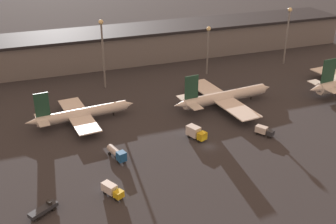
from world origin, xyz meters
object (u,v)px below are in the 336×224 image
service_vehicle_1 (112,190)px  service_vehicle_2 (44,209)px  service_vehicle_0 (196,133)px  airplane_2 (224,97)px  service_vehicle_3 (264,131)px  service_vehicle_4 (117,153)px  airplane_1 (81,114)px

service_vehicle_1 → service_vehicle_2: service_vehicle_1 is taller
service_vehicle_0 → service_vehicle_1: bearing=-82.1°
airplane_2 → service_vehicle_0: size_ratio=5.66×
airplane_2 → service_vehicle_2: airplane_2 is taller
service_vehicle_0 → service_vehicle_2: bearing=-90.6°
service_vehicle_3 → service_vehicle_4: (-45.55, 2.29, 0.21)m
airplane_2 → service_vehicle_2: (-65.33, -38.98, -2.06)m
service_vehicle_1 → service_vehicle_4: (5.21, 15.98, 0.10)m
airplane_2 → service_vehicle_2: 76.10m
service_vehicle_0 → airplane_1: bearing=-151.5°
airplane_2 → service_vehicle_0: (-18.89, -18.77, -1.17)m
airplane_2 → service_vehicle_0: airplane_2 is taller
service_vehicle_1 → service_vehicle_3: service_vehicle_1 is taller
airplane_2 → service_vehicle_0: bearing=-141.0°
service_vehicle_0 → service_vehicle_2: 50.66m
airplane_2 → service_vehicle_4: airplane_2 is taller
service_vehicle_3 → airplane_1: bearing=-151.9°
airplane_1 → airplane_2: bearing=-10.9°
airplane_1 → service_vehicle_4: bearing=-84.4°
service_vehicle_0 → service_vehicle_2: (-46.44, -20.21, -0.89)m
airplane_2 → service_vehicle_3: (1.59, -24.05, -1.65)m
service_vehicle_0 → service_vehicle_1: service_vehicle_0 is taller
airplane_2 → service_vehicle_0: 26.65m
service_vehicle_2 → service_vehicle_3: 68.56m
service_vehicle_1 → airplane_1: bearing=151.4°
airplane_2 → service_vehicle_1: airplane_2 is taller
service_vehicle_1 → service_vehicle_0: bearing=93.4°
airplane_1 → service_vehicle_3: airplane_1 is taller
service_vehicle_2 → service_vehicle_3: bearing=-18.8°
service_vehicle_0 → service_vehicle_1: 35.74m
service_vehicle_4 → airplane_2: bearing=101.1°
airplane_1 → airplane_2: 49.46m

